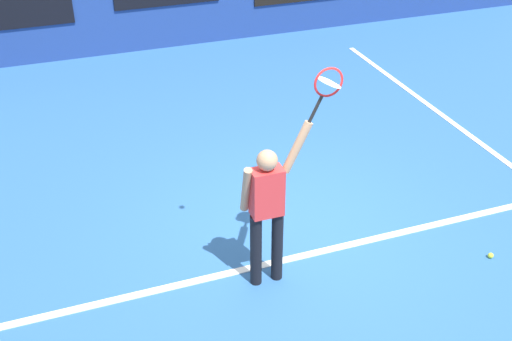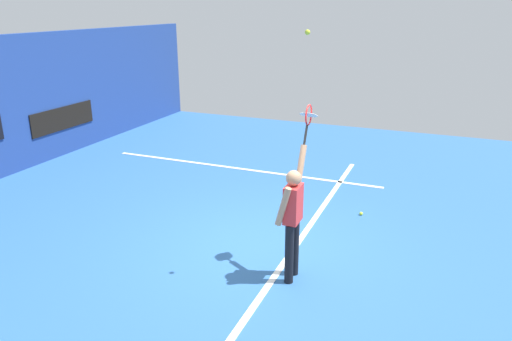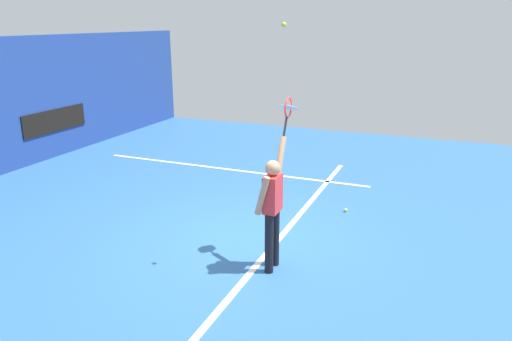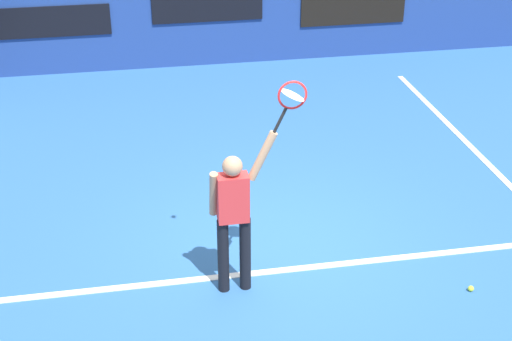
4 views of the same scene
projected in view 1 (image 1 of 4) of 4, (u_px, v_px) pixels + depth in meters
The scene contains 7 objects.
ground_plane at pixel (296, 229), 7.96m from camera, with size 18.00×18.00×0.00m, color #2D609E.
sponsor_banner_portside at pixel (14, 13), 12.03m from camera, with size 2.20×0.03×0.60m, color black.
court_baseline at pixel (312, 254), 7.54m from camera, with size 10.00×0.10×0.01m, color white.
court_sideline at pixel (446, 118), 10.59m from camera, with size 0.10×7.00×0.01m, color white.
tennis_player at pixel (267, 206), 6.63m from camera, with size 0.73×0.31×1.95m.
tennis_racket at pixel (327, 85), 6.12m from camera, with size 0.42×0.27×0.62m.
spare_ball at pixel (491, 255), 7.46m from camera, with size 0.07×0.07×0.07m, color #CCE033.
Camera 1 is at (-2.63, -5.83, 4.81)m, focal length 44.07 mm.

